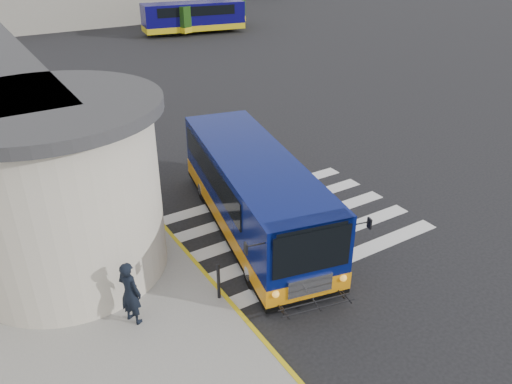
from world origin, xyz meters
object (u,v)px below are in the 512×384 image
pedestrian_b (61,282)px  far_bus_b (207,14)px  transit_bus (254,196)px  bollard (219,281)px  far_bus_a (193,16)px  pedestrian_a (130,293)px

pedestrian_b → far_bus_b: (21.05, 33.20, 0.54)m
far_bus_b → transit_bus: bearing=134.3°
transit_bus → bollard: transit_bus is taller
pedestrian_b → far_bus_a: 37.27m
pedestrian_a → far_bus_a: (17.78, 33.44, 0.52)m
pedestrian_b → bollard: size_ratio=1.43×
pedestrian_a → far_bus_a: 37.88m
transit_bus → pedestrian_a: (-4.81, -2.20, -0.21)m
pedestrian_b → far_bus_a: bearing=138.1°
transit_bus → pedestrian_b: (-6.09, -0.78, -0.31)m
far_bus_b → pedestrian_a: bearing=129.3°
bollard → far_bus_a: size_ratio=0.11×
far_bus_a → far_bus_b: far_bus_a is taller
far_bus_a → far_bus_b: size_ratio=1.05×
pedestrian_a → bollard: pedestrian_a is taller
bollard → transit_bus: bearing=44.1°
transit_bus → pedestrian_b: size_ratio=6.12×
transit_bus → pedestrian_a: transit_bus is taller
bollard → pedestrian_b: bearing=152.7°
far_bus_a → pedestrian_a: bearing=161.7°
pedestrian_b → bollard: 3.88m
transit_bus → far_bus_a: 33.83m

